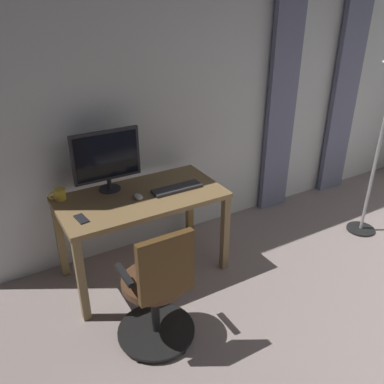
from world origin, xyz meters
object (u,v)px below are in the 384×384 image
object	(u,v)px
computer_keyboard	(177,188)
mug_coffee	(59,194)
computer_mouse	(138,197)
computer_monitor	(107,158)
office_chair	(158,292)
desk	(142,206)
cell_phone_by_monitor	(81,219)

from	to	relation	value
computer_keyboard	mug_coffee	bearing A→B (deg)	-19.19
computer_keyboard	computer_mouse	bearing A→B (deg)	-2.26
computer_monitor	mug_coffee	xyz separation A→B (m)	(0.41, -0.02, -0.24)
computer_monitor	office_chair	bearing A→B (deg)	86.60
computer_monitor	computer_keyboard	xyz separation A→B (m)	(-0.48, 0.29, -0.27)
office_chair	computer_mouse	world-z (taller)	office_chair
computer_monitor	desk	bearing A→B (deg)	128.01
office_chair	cell_phone_by_monitor	distance (m)	0.78
computer_mouse	desk	bearing A→B (deg)	-134.14
mug_coffee	computer_mouse	bearing A→B (deg)	151.52
desk	mug_coffee	bearing A→B (deg)	-23.31
office_chair	computer_mouse	xyz separation A→B (m)	(-0.20, -0.75, 0.34)
computer_keyboard	cell_phone_by_monitor	bearing A→B (deg)	5.40
office_chair	computer_monitor	distance (m)	1.19
mug_coffee	computer_keyboard	bearing A→B (deg)	160.81
computer_monitor	computer_mouse	size ratio (longest dim) A/B	5.62
office_chair	cell_phone_by_monitor	xyz separation A→B (m)	(0.29, -0.65, 0.32)
desk	computer_mouse	bearing A→B (deg)	45.86
desk	cell_phone_by_monitor	world-z (taller)	cell_phone_by_monitor
computer_monitor	cell_phone_by_monitor	bearing A→B (deg)	46.51
computer_mouse	cell_phone_by_monitor	world-z (taller)	computer_mouse
cell_phone_by_monitor	mug_coffee	size ratio (longest dim) A/B	1.08
computer_mouse	cell_phone_by_monitor	size ratio (longest dim) A/B	0.69
office_chair	mug_coffee	bearing A→B (deg)	108.19
desk	computer_monitor	distance (m)	0.49
computer_monitor	mug_coffee	world-z (taller)	computer_monitor
office_chair	computer_monitor	size ratio (longest dim) A/B	1.70
cell_phone_by_monitor	computer_monitor	bearing A→B (deg)	-140.46
desk	office_chair	distance (m)	0.85
computer_keyboard	mug_coffee	xyz separation A→B (m)	(0.89, -0.31, 0.03)
computer_mouse	mug_coffee	xyz separation A→B (m)	(0.55, -0.30, 0.03)
computer_monitor	computer_mouse	xyz separation A→B (m)	(-0.14, 0.27, -0.27)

